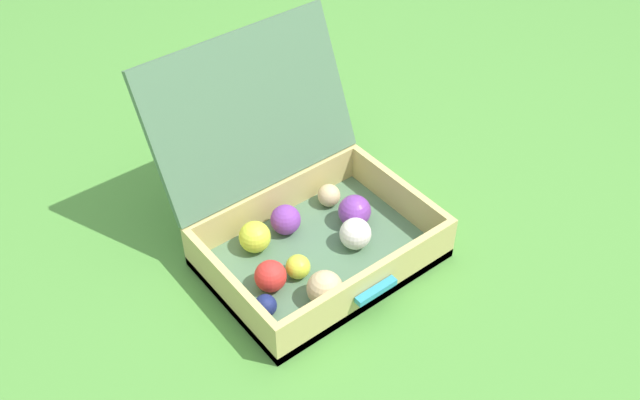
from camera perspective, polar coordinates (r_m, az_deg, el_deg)
The scene contains 2 objects.
ground_plane at distance 1.80m, azimuth 2.67°, elevation -4.89°, with size 16.00×16.00×0.00m, color #4C8C38.
open_suitcase at distance 1.77m, azimuth -1.47°, elevation -1.17°, with size 0.53×0.57×0.47m.
Camera 1 is at (-0.83, -0.92, 1.32)m, focal length 41.37 mm.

